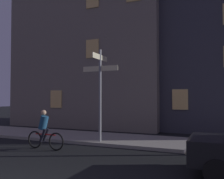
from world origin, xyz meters
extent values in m
cube|color=gray|center=(0.00, 7.47, 0.07)|extent=(40.00, 3.03, 0.14)
cylinder|color=gray|center=(-0.30, 6.34, 2.22)|extent=(0.12, 0.12, 4.17)
cube|color=beige|center=(-0.30, 6.34, 3.96)|extent=(0.03, 1.52, 0.24)
cube|color=beige|center=(-0.30, 6.34, 3.44)|extent=(1.74, 0.03, 0.24)
cylinder|color=black|center=(4.49, 2.80, 0.32)|extent=(0.64, 0.23, 0.64)
cylinder|color=black|center=(4.53, 4.59, 0.32)|extent=(0.64, 0.23, 0.64)
sphere|color=#F9EFCC|center=(3.77, 3.11, 0.69)|extent=(0.16, 0.16, 0.16)
sphere|color=#F9EFCC|center=(3.80, 4.32, 0.69)|extent=(0.16, 0.16, 0.16)
torus|color=black|center=(-1.37, 4.52, 0.36)|extent=(0.72, 0.09, 0.72)
torus|color=black|center=(-2.47, 4.56, 0.36)|extent=(0.72, 0.09, 0.72)
cylinder|color=red|center=(-1.92, 4.54, 0.61)|extent=(1.00, 0.08, 0.04)
cylinder|color=navy|center=(-2.02, 4.55, 1.08)|extent=(0.46, 0.34, 0.61)
sphere|color=tan|center=(-2.02, 4.55, 1.50)|extent=(0.22, 0.22, 0.22)
cylinder|color=black|center=(-1.97, 4.64, 0.58)|extent=(0.35, 0.13, 0.55)
cylinder|color=black|center=(-1.98, 4.46, 0.58)|extent=(0.35, 0.13, 0.55)
cube|color=slate|center=(-4.16, 13.98, 6.44)|extent=(11.21, 7.25, 12.88)
cube|color=#F2C672|center=(-5.56, 10.33, 2.00)|extent=(0.90, 0.06, 1.20)
cube|color=#F2C672|center=(-2.76, 10.33, 5.29)|extent=(0.90, 0.06, 1.20)
cube|color=#383842|center=(4.06, 15.05, 7.44)|extent=(11.17, 7.93, 14.89)
cube|color=#F2C672|center=(2.67, 11.06, 2.00)|extent=(0.90, 0.06, 1.20)
cube|color=#F2C672|center=(-0.13, 11.06, 4.38)|extent=(0.90, 0.06, 1.20)
cube|color=#F2C672|center=(-0.13, 11.06, 6.75)|extent=(0.90, 0.06, 1.20)
camera|label=1|loc=(4.40, -3.55, 2.13)|focal=38.63mm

